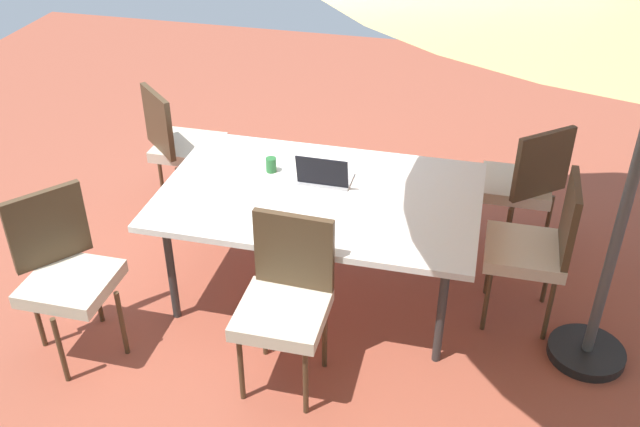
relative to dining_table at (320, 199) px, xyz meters
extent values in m
cube|color=#9E4C38|center=(0.00, 0.00, -0.71)|extent=(10.00, 10.00, 0.02)
cube|color=white|center=(0.00, 0.00, 0.03)|extent=(1.92, 1.23, 0.04)
cylinder|color=#333333|center=(-0.81, -0.46, -0.35)|extent=(0.05, 0.05, 0.70)
cylinder|color=#333333|center=(0.81, -0.46, -0.35)|extent=(0.05, 0.05, 0.70)
cylinder|color=#333333|center=(-0.81, 0.46, -0.35)|extent=(0.05, 0.05, 0.70)
cylinder|color=#333333|center=(0.81, 0.46, -0.35)|extent=(0.05, 0.05, 0.70)
cylinder|color=#4C4C4C|center=(-1.66, 0.23, 0.58)|extent=(0.06, 0.06, 2.56)
cylinder|color=black|center=(-1.66, 0.23, -0.67)|extent=(0.44, 0.44, 0.06)
cube|color=beige|center=(-1.24, -0.05, -0.21)|extent=(0.46, 0.46, 0.08)
cube|color=#4C3823|center=(-1.45, -0.05, 0.06)|extent=(0.04, 0.44, 0.45)
cylinder|color=#4C3823|center=(-1.06, -0.23, -0.47)|extent=(0.03, 0.03, 0.45)
cylinder|color=#4C3823|center=(-1.06, 0.13, -0.47)|extent=(0.03, 0.03, 0.45)
cylinder|color=#4C3823|center=(-1.42, -0.23, -0.47)|extent=(0.03, 0.03, 0.45)
cylinder|color=#4C3823|center=(-1.42, 0.13, -0.47)|extent=(0.03, 0.03, 0.45)
cube|color=beige|center=(0.00, 0.84, -0.21)|extent=(0.46, 0.46, 0.08)
cube|color=#4C3823|center=(-0.01, 0.63, 0.06)|extent=(0.44, 0.06, 0.45)
cylinder|color=#4C3823|center=(0.18, 1.01, -0.47)|extent=(0.03, 0.03, 0.45)
cylinder|color=#4C3823|center=(-0.17, 1.03, -0.47)|extent=(0.03, 0.03, 0.45)
cylinder|color=#4C3823|center=(0.17, 0.65, -0.47)|extent=(0.03, 0.03, 0.45)
cylinder|color=#4C3823|center=(-0.19, 0.67, -0.47)|extent=(0.03, 0.03, 0.45)
cube|color=beige|center=(1.21, -0.82, -0.21)|extent=(0.46, 0.46, 0.08)
cube|color=#4C3823|center=(1.36, -0.66, 0.06)|extent=(0.35, 0.33, 0.45)
cylinder|color=#4C3823|center=(0.96, -0.83, -0.47)|extent=(0.03, 0.03, 0.45)
cylinder|color=#4C3823|center=(1.22, -1.07, -0.47)|extent=(0.03, 0.03, 0.45)
cylinder|color=#4C3823|center=(1.20, -0.56, -0.47)|extent=(0.03, 0.03, 0.45)
cylinder|color=#4C3823|center=(1.47, -0.81, -0.47)|extent=(0.03, 0.03, 0.45)
cube|color=beige|center=(1.21, 0.87, -0.21)|extent=(0.46, 0.46, 0.08)
cube|color=#4C3823|center=(1.38, 0.74, 0.06)|extent=(0.30, 0.37, 0.45)
cylinder|color=#4C3823|center=(1.19, 1.12, -0.47)|extent=(0.03, 0.03, 0.45)
cylinder|color=#4C3823|center=(0.96, 0.84, -0.47)|extent=(0.03, 0.03, 0.45)
cylinder|color=#4C3823|center=(1.47, 0.90, -0.47)|extent=(0.03, 0.03, 0.45)
cylinder|color=#4C3823|center=(1.24, 0.62, -0.47)|extent=(0.03, 0.03, 0.45)
cube|color=beige|center=(-1.17, -0.83, -0.21)|extent=(0.46, 0.46, 0.08)
cube|color=#4C3823|center=(-1.31, -0.67, 0.06)|extent=(0.36, 0.31, 0.45)
cylinder|color=#4C3823|center=(-1.20, -1.08, -0.47)|extent=(0.03, 0.03, 0.45)
cylinder|color=#4C3823|center=(-0.92, -0.85, -0.47)|extent=(0.03, 0.03, 0.45)
cylinder|color=#4C3823|center=(-1.43, -0.81, -0.47)|extent=(0.03, 0.03, 0.45)
cylinder|color=#4C3823|center=(-1.15, -0.58, -0.47)|extent=(0.03, 0.03, 0.45)
cube|color=#B7B7BC|center=(0.00, -0.16, 0.05)|extent=(0.32, 0.22, 0.02)
cube|color=black|center=(0.00, -0.05, 0.16)|extent=(0.32, 0.06, 0.20)
cylinder|color=#286B33|center=(0.36, -0.18, 0.09)|extent=(0.07, 0.07, 0.09)
camera|label=1|loc=(-0.88, 3.61, 2.28)|focal=40.38mm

